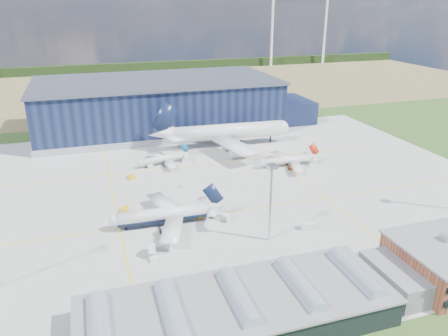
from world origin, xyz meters
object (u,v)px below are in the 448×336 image
at_px(gse_van_b, 222,216).
at_px(gse_cart_b, 186,186).
at_px(airliner_widebody, 228,124).
at_px(gse_tug_a, 198,215).
at_px(airstair, 152,251).
at_px(hangar, 163,107).
at_px(light_mast_center, 271,191).
at_px(car_a, 328,265).
at_px(gse_tug_b, 125,209).
at_px(gse_van_c, 309,226).
at_px(airliner_regional, 162,156).
at_px(gse_cart_a, 150,166).
at_px(car_b, 249,283).
at_px(airliner_navy, 163,208).
at_px(gse_tug_c, 131,177).
at_px(airliner_red, 287,156).

distance_m(gse_van_b, gse_cart_b, 28.76).
height_order(airliner_widebody, gse_tug_a, airliner_widebody).
height_order(gse_van_b, airstair, airstair).
xyz_separation_m(hangar, light_mast_center, (7.19, -124.80, 3.82)).
bearing_deg(car_a, gse_tug_b, 67.33).
bearing_deg(gse_van_c, airliner_regional, 46.30).
bearing_deg(gse_cart_b, gse_cart_a, 38.76).
xyz_separation_m(gse_tug_a, car_b, (2.87, -37.81, -0.18)).
distance_m(airliner_widebody, airstair, 96.76).
xyz_separation_m(hangar, airliner_navy, (-19.87, -106.80, -5.79)).
xyz_separation_m(airliner_widebody, car_a, (-6.67, -102.05, -10.28)).
xyz_separation_m(light_mast_center, gse_tug_b, (-37.31, 31.16, -14.75)).
bearing_deg(gse_van_c, hangar, 30.99).
bearing_deg(gse_van_b, gse_tug_c, 76.94).
relative_size(airliner_navy, gse_cart_b, 12.88).
bearing_deg(car_b, airliner_navy, 4.54).
distance_m(gse_van_b, airstair, 27.66).
bearing_deg(gse_cart_a, gse_tug_c, -125.52).
distance_m(gse_cart_b, car_a, 65.48).
height_order(hangar, car_a, hangar).
xyz_separation_m(airliner_red, gse_van_b, (-39.41, -36.19, -3.33)).
xyz_separation_m(gse_tug_c, airstair, (-0.86, -56.07, 0.71)).
distance_m(airliner_widebody, gse_cart_b, 51.73).
height_order(gse_van_c, car_a, gse_van_c).
bearing_deg(airliner_navy, airliner_regional, -97.93).
relative_size(light_mast_center, gse_cart_a, 7.25).
xyz_separation_m(airliner_red, gse_tug_a, (-46.09, -32.19, -3.71)).
bearing_deg(gse_tug_b, hangar, 91.23).
distance_m(hangar, gse_van_c, 125.08).
bearing_deg(gse_van_b, airliner_widebody, 28.42).
distance_m(hangar, gse_cart_b, 81.72).
distance_m(airliner_navy, gse_cart_b, 29.64).
height_order(hangar, gse_cart_b, hangar).
xyz_separation_m(hangar, gse_cart_b, (-6.87, -80.68, -11.01)).
bearing_deg(gse_cart_b, gse_tug_c, 69.23).
xyz_separation_m(airliner_regional, airstair, (-15.09, -67.90, -2.51)).
xyz_separation_m(airliner_widebody, gse_van_c, (-2.19, -83.06, -9.78)).
bearing_deg(hangar, gse_tug_a, -94.64).
xyz_separation_m(airliner_regional, gse_cart_b, (3.90, -25.88, -3.31)).
distance_m(gse_cart_a, gse_cart_b, 25.04).
bearing_deg(airstair, gse_cart_b, 74.08).
relative_size(airliner_red, gse_tug_a, 7.69).
height_order(gse_cart_b, car_a, gse_cart_b).
bearing_deg(gse_cart_a, light_mast_center, -62.57).
bearing_deg(gse_cart_b, gse_van_c, -129.61).
bearing_deg(airstair, airliner_red, 46.59).
bearing_deg(car_b, hangar, -19.27).
xyz_separation_m(hangar, airstair, (-25.86, -122.71, -10.22)).
bearing_deg(light_mast_center, gse_cart_b, 107.67).
height_order(airliner_regional, car_b, airliner_regional).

